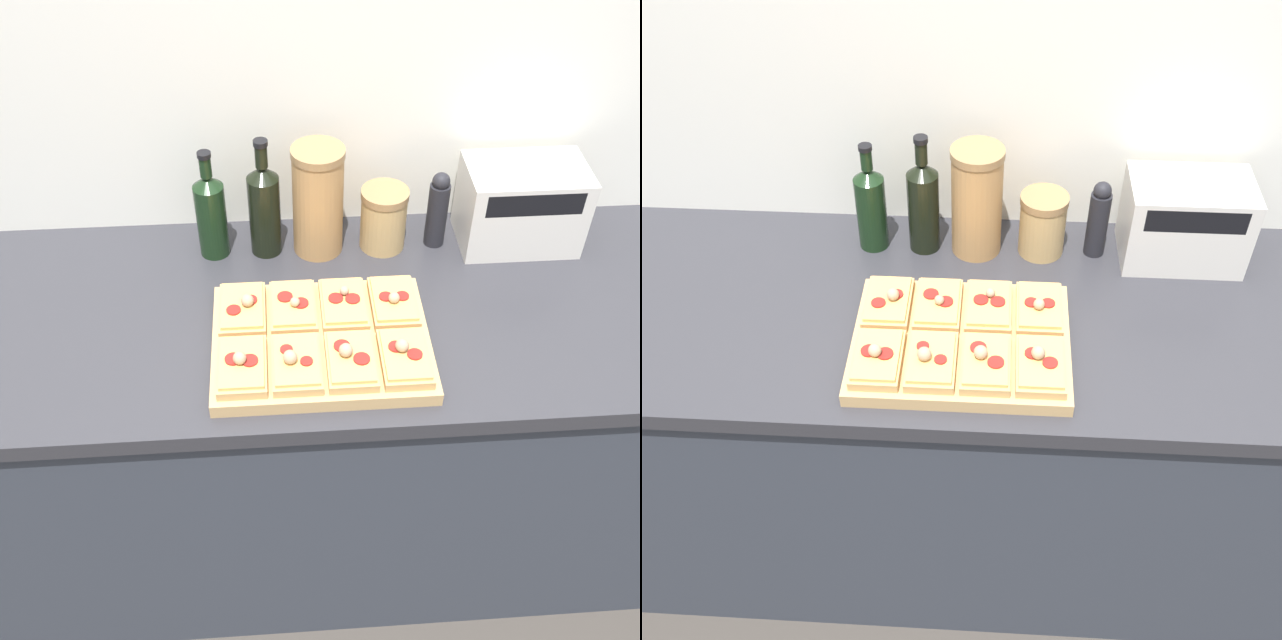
{
  "view_description": "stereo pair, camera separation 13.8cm",
  "coord_description": "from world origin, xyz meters",
  "views": [
    {
      "loc": [
        -0.15,
        -0.86,
        2.01
      ],
      "look_at": [
        -0.07,
        0.23,
        0.95
      ],
      "focal_mm": 42.0,
      "sensor_mm": 36.0,
      "label": 1
    },
    {
      "loc": [
        -0.01,
        -0.86,
        2.01
      ],
      "look_at": [
        -0.07,
        0.23,
        0.95
      ],
      "focal_mm": 42.0,
      "sensor_mm": 36.0,
      "label": 2
    }
  ],
  "objects": [
    {
      "name": "pizza_slice_back_left",
      "position": [
        -0.23,
        0.28,
        0.94
      ],
      "size": [
        0.1,
        0.15,
        0.05
      ],
      "color": "tan",
      "rests_on": "cutting_board"
    },
    {
      "name": "kitchen_counter",
      "position": [
        0.0,
        0.32,
        0.45
      ],
      "size": [
        2.63,
        0.67,
        0.9
      ],
      "color": "#333842",
      "rests_on": "ground_plane"
    },
    {
      "name": "pizza_slice_back_right",
      "position": [
        0.09,
        0.28,
        0.94
      ],
      "size": [
        0.1,
        0.15,
        0.05
      ],
      "color": "tan",
      "rests_on": "cutting_board"
    },
    {
      "name": "pizza_slice_front_right",
      "position": [
        0.09,
        0.12,
        0.94
      ],
      "size": [
        0.1,
        0.15,
        0.06
      ],
      "color": "tan",
      "rests_on": "cutting_board"
    },
    {
      "name": "pepper_mill",
      "position": [
        0.22,
        0.53,
        0.99
      ],
      "size": [
        0.05,
        0.05,
        0.19
      ],
      "color": "black",
      "rests_on": "kitchen_counter"
    },
    {
      "name": "grain_jar_short",
      "position": [
        0.1,
        0.53,
        0.97
      ],
      "size": [
        0.11,
        0.11,
        0.15
      ],
      "color": "tan",
      "rests_on": "kitchen_counter"
    },
    {
      "name": "pizza_slice_front_left",
      "position": [
        -0.23,
        0.12,
        0.94
      ],
      "size": [
        0.1,
        0.15,
        0.05
      ],
      "color": "tan",
      "rests_on": "cutting_board"
    },
    {
      "name": "olive_oil_bottle",
      "position": [
        -0.3,
        0.53,
        1.01
      ],
      "size": [
        0.07,
        0.07,
        0.27
      ],
      "color": "black",
      "rests_on": "kitchen_counter"
    },
    {
      "name": "wine_bottle",
      "position": [
        -0.18,
        0.53,
        1.02
      ],
      "size": [
        0.07,
        0.07,
        0.29
      ],
      "color": "black",
      "rests_on": "kitchen_counter"
    },
    {
      "name": "pizza_slice_back_midright",
      "position": [
        -0.02,
        0.28,
        0.94
      ],
      "size": [
        0.1,
        0.15,
        0.05
      ],
      "color": "tan",
      "rests_on": "cutting_board"
    },
    {
      "name": "pizza_slice_front_midright",
      "position": [
        -0.02,
        0.12,
        0.94
      ],
      "size": [
        0.1,
        0.15,
        0.06
      ],
      "color": "tan",
      "rests_on": "cutting_board"
    },
    {
      "name": "pizza_slice_back_midleft",
      "position": [
        -0.12,
        0.28,
        0.94
      ],
      "size": [
        0.1,
        0.15,
        0.05
      ],
      "color": "tan",
      "rests_on": "cutting_board"
    },
    {
      "name": "wall_back",
      "position": [
        0.0,
        0.67,
        1.25
      ],
      "size": [
        6.0,
        0.06,
        2.5
      ],
      "color": "silver",
      "rests_on": "ground_plane"
    },
    {
      "name": "grain_jar_tall",
      "position": [
        -0.06,
        0.53,
        1.03
      ],
      "size": [
        0.12,
        0.12,
        0.27
      ],
      "color": "#AD7F4C",
      "rests_on": "kitchen_counter"
    },
    {
      "name": "ground_plane",
      "position": [
        0.0,
        0.0,
        0.0
      ],
      "size": [
        12.0,
        12.0,
        0.0
      ],
      "primitive_type": "plane",
      "color": "#3D3833"
    },
    {
      "name": "toaster_oven",
      "position": [
        0.42,
        0.53,
        1.0
      ],
      "size": [
        0.3,
        0.17,
        0.2
      ],
      "color": "beige",
      "rests_on": "kitchen_counter"
    },
    {
      "name": "pizza_slice_front_midleft",
      "position": [
        -0.13,
        0.12,
        0.94
      ],
      "size": [
        0.1,
        0.15,
        0.06
      ],
      "color": "tan",
      "rests_on": "cutting_board"
    },
    {
      "name": "cutting_board",
      "position": [
        -0.07,
        0.2,
        0.91
      ],
      "size": [
        0.44,
        0.34,
        0.03
      ],
      "primitive_type": "cube",
      "color": "tan",
      "rests_on": "kitchen_counter"
    }
  ]
}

